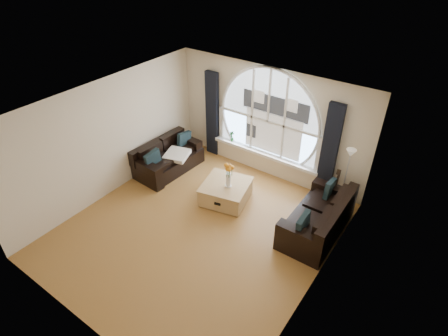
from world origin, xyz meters
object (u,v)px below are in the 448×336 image
at_px(potted_plant, 232,136).
at_px(sofa_left, 168,156).
at_px(vase_flowers, 228,172).
at_px(floor_lamp, 344,182).
at_px(guitar, 336,187).
at_px(sofa_right, 317,217).
at_px(coffee_chest, 226,191).

bearing_deg(potted_plant, sofa_left, -126.78).
relative_size(vase_flowers, potted_plant, 2.50).
xyz_separation_m(vase_flowers, floor_lamp, (2.17, 1.15, -0.04)).
xyz_separation_m(guitar, potted_plant, (-2.98, 0.32, 0.16)).
relative_size(sofa_right, floor_lamp, 1.18).
distance_m(vase_flowers, guitar, 2.38).
distance_m(sofa_right, potted_plant, 3.27).
bearing_deg(coffee_chest, sofa_left, 161.84).
distance_m(vase_flowers, potted_plant, 1.85).
bearing_deg(sofa_right, potted_plant, 156.20).
bearing_deg(potted_plant, vase_flowers, -58.03).
distance_m(sofa_left, sofa_right, 4.00).
distance_m(sofa_left, guitar, 4.13).
relative_size(guitar, potted_plant, 3.79).
bearing_deg(sofa_right, sofa_left, -179.49).
distance_m(sofa_right, guitar, 0.98).
distance_m(coffee_chest, guitar, 2.43).
bearing_deg(guitar, floor_lamp, -27.47).
height_order(coffee_chest, guitar, guitar).
relative_size(sofa_left, guitar, 1.64).
xyz_separation_m(sofa_left, floor_lamp, (4.16, 0.93, 0.40)).
height_order(sofa_left, floor_lamp, floor_lamp).
xyz_separation_m(sofa_right, guitar, (-0.01, 0.98, 0.13)).
bearing_deg(sofa_right, vase_flowers, -172.65).
height_order(vase_flowers, potted_plant, vase_flowers).
height_order(vase_flowers, floor_lamp, floor_lamp).
height_order(coffee_chest, potted_plant, potted_plant).
xyz_separation_m(sofa_right, floor_lamp, (0.16, 0.88, 0.40)).
bearing_deg(floor_lamp, sofa_right, -100.19).
distance_m(floor_lamp, potted_plant, 3.17).
bearing_deg(floor_lamp, coffee_chest, -153.97).
distance_m(floor_lamp, guitar, 0.33).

